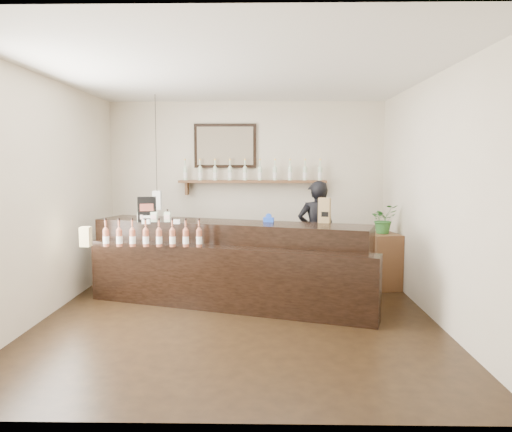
% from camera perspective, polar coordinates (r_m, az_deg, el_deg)
% --- Properties ---
extents(ground, '(5.00, 5.00, 0.00)m').
position_cam_1_polar(ground, '(6.05, -1.97, -11.20)').
color(ground, black).
rests_on(ground, ground).
extents(room_shell, '(5.00, 5.00, 5.00)m').
position_cam_1_polar(room_shell, '(5.78, -2.03, 5.14)').
color(room_shell, beige).
rests_on(room_shell, ground).
extents(back_wall_decor, '(2.66, 0.96, 1.69)m').
position_cam_1_polar(back_wall_decor, '(8.16, -2.23, 5.79)').
color(back_wall_decor, brown).
rests_on(back_wall_decor, ground).
extents(counter, '(3.71, 2.11, 1.20)m').
position_cam_1_polar(counter, '(6.49, -3.25, -5.62)').
color(counter, black).
rests_on(counter, ground).
extents(promo_sign, '(0.24, 0.08, 0.33)m').
position_cam_1_polar(promo_sign, '(6.61, -12.36, 0.73)').
color(promo_sign, black).
rests_on(promo_sign, counter).
extents(paper_bag, '(0.17, 0.15, 0.32)m').
position_cam_1_polar(paper_bag, '(6.46, 7.83, 0.64)').
color(paper_bag, olive).
rests_on(paper_bag, counter).
extents(tape_dispenser, '(0.14, 0.08, 0.11)m').
position_cam_1_polar(tape_dispenser, '(6.49, 1.46, -0.31)').
color(tape_dispenser, blue).
rests_on(tape_dispenser, counter).
extents(side_cabinet, '(0.49, 0.61, 0.79)m').
position_cam_1_polar(side_cabinet, '(7.43, 14.24, -4.98)').
color(side_cabinet, brown).
rests_on(side_cabinet, ground).
extents(potted_plant, '(0.47, 0.44, 0.42)m').
position_cam_1_polar(potted_plant, '(7.34, 14.36, -0.34)').
color(potted_plant, '#306F2C').
rests_on(potted_plant, side_cabinet).
extents(shopkeeper, '(0.68, 0.49, 1.74)m').
position_cam_1_polar(shopkeeper, '(7.42, 6.93, -1.15)').
color(shopkeeper, black).
rests_on(shopkeeper, ground).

